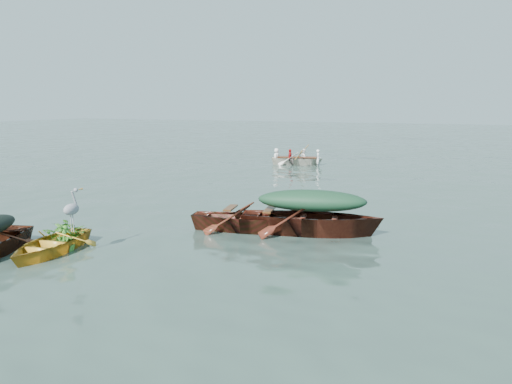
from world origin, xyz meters
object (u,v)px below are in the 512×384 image
yellow_dinghy (50,254)px  green_tarp_boat (311,234)px  open_wooden_boat (250,231)px  rowed_boat (297,165)px  heron (72,216)px

yellow_dinghy → green_tarp_boat: (4.56, 3.82, 0.00)m
yellow_dinghy → open_wooden_boat: size_ratio=0.71×
open_wooden_boat → rowed_boat: open_wooden_boat is taller
heron → green_tarp_boat: bearing=33.2°
green_tarp_boat → open_wooden_boat: green_tarp_boat is taller
green_tarp_boat → rowed_boat: (-4.96, 12.90, 0.00)m
yellow_dinghy → rowed_boat: size_ratio=0.79×
open_wooden_boat → rowed_boat: bearing=3.2°
yellow_dinghy → heron: heron is taller
yellow_dinghy → open_wooden_boat: (3.07, 3.46, 0.00)m
green_tarp_boat → open_wooden_boat: (-1.49, -0.36, 0.00)m
rowed_boat → heron: size_ratio=4.01×
green_tarp_boat → rowed_boat: green_tarp_boat is taller
yellow_dinghy → open_wooden_boat: bearing=39.2°
green_tarp_boat → heron: 5.52m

